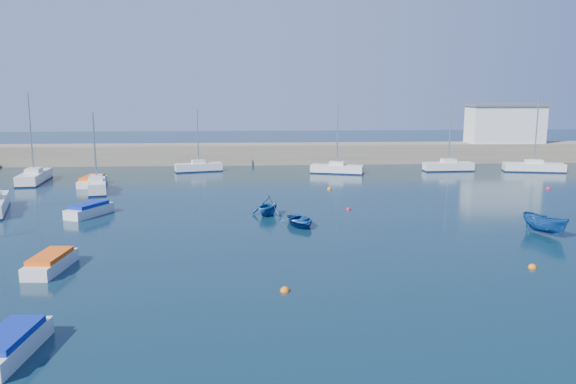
{
  "coord_description": "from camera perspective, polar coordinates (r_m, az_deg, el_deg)",
  "views": [
    {
      "loc": [
        -4.67,
        -29.57,
        9.6
      ],
      "look_at": [
        -1.89,
        14.86,
        1.6
      ],
      "focal_mm": 35.0,
      "sensor_mm": 36.0,
      "label": 1
    }
  ],
  "objects": [
    {
      "name": "buoy_0",
      "position": [
        27.74,
        -0.32,
        -10.06
      ],
      "size": [
        0.48,
        0.48,
        0.48
      ],
      "primitive_type": "sphere",
      "color": "#DC620B",
      "rests_on": "ground"
    },
    {
      "name": "motorboat_0",
      "position": [
        33.35,
        -22.97,
        -6.6
      ],
      "size": [
        1.79,
        4.24,
        0.92
      ],
      "rotation": [
        0.0,
        0.0,
        -0.09
      ],
      "color": "silver",
      "rests_on": "ground"
    },
    {
      "name": "dinghy_center",
      "position": [
        40.68,
        1.24,
        -2.95
      ],
      "size": [
        3.21,
        3.91,
        0.7
      ],
      "primitive_type": "imported",
      "rotation": [
        0.0,
        0.0,
        0.26
      ],
      "color": "navy",
      "rests_on": "ground"
    },
    {
      "name": "sailboat_5",
      "position": [
        68.96,
        -9.07,
        2.53
      ],
      "size": [
        5.8,
        2.98,
        7.42
      ],
      "rotation": [
        0.0,
        0.0,
        1.84
      ],
      "color": "silver",
      "rests_on": "ground"
    },
    {
      "name": "sailboat_3",
      "position": [
        57.26,
        -18.84,
        0.63
      ],
      "size": [
        3.0,
        5.89,
        7.66
      ],
      "rotation": [
        0.0,
        0.0,
        0.26
      ],
      "color": "silver",
      "rests_on": "ground"
    },
    {
      "name": "motorboat_2",
      "position": [
        61.54,
        -19.27,
        1.07
      ],
      "size": [
        1.91,
        4.84,
        0.98
      ],
      "rotation": [
        0.0,
        0.0,
        -0.05
      ],
      "color": "silver",
      "rests_on": "ground"
    },
    {
      "name": "sailboat_4",
      "position": [
        65.77,
        -24.37,
        1.42
      ],
      "size": [
        2.8,
        7.45,
        9.47
      ],
      "rotation": [
        0.0,
        0.0,
        0.11
      ],
      "color": "silver",
      "rests_on": "ground"
    },
    {
      "name": "harbor_office",
      "position": [
        83.26,
        21.17,
        6.41
      ],
      "size": [
        10.0,
        4.0,
        5.0
      ],
      "primitive_type": "cube",
      "color": "silver",
      "rests_on": "back_wall"
    },
    {
      "name": "back_wall",
      "position": [
        76.16,
        -0.04,
        3.93
      ],
      "size": [
        96.0,
        4.5,
        2.6
      ],
      "primitive_type": "cube",
      "color": "#766D5A",
      "rests_on": "ground"
    },
    {
      "name": "buoy_5",
      "position": [
        34.01,
        23.57,
        -7.08
      ],
      "size": [
        0.46,
        0.46,
        0.46
      ],
      "primitive_type": "sphere",
      "color": "#DC620B",
      "rests_on": "ground"
    },
    {
      "name": "buoy_3",
      "position": [
        55.95,
        4.25,
        0.28
      ],
      "size": [
        0.49,
        0.49,
        0.49
      ],
      "primitive_type": "sphere",
      "color": "#DC620B",
      "rests_on": "ground"
    },
    {
      "name": "sailboat_7",
      "position": [
        71.37,
        15.96,
        2.54
      ],
      "size": [
        6.07,
        1.95,
        7.95
      ],
      "rotation": [
        0.0,
        0.0,
        1.62
      ],
      "color": "silver",
      "rests_on": "ground"
    },
    {
      "name": "sailboat_6",
      "position": [
        66.85,
        4.98,
        2.37
      ],
      "size": [
        6.39,
        3.52,
        8.08
      ],
      "rotation": [
        0.0,
        0.0,
        1.26
      ],
      "color": "silver",
      "rests_on": "ground"
    },
    {
      "name": "ground",
      "position": [
        31.43,
        5.19,
        -7.64
      ],
      "size": [
        220.0,
        220.0,
        0.0
      ],
      "primitive_type": "plane",
      "color": "#0B2331",
      "rests_on": "ground"
    },
    {
      "name": "dinghy_left",
      "position": [
        43.97,
        -2.07,
        -1.41
      ],
      "size": [
        3.58,
        3.74,
        1.53
      ],
      "primitive_type": "imported",
      "rotation": [
        0.0,
        0.0,
        -0.49
      ],
      "color": "navy",
      "rests_on": "ground"
    },
    {
      "name": "buoy_1",
      "position": [
        46.41,
        6.16,
        -1.81
      ],
      "size": [
        0.38,
        0.38,
        0.38
      ],
      "primitive_type": "sphere",
      "color": "red",
      "rests_on": "ground"
    },
    {
      "name": "buoy_4",
      "position": [
        61.68,
        24.93,
        0.28
      ],
      "size": [
        0.46,
        0.46,
        0.46
      ],
      "primitive_type": "sphere",
      "color": "red",
      "rests_on": "ground"
    },
    {
      "name": "dinghy_right",
      "position": [
        42.04,
        24.67,
        -3.0
      ],
      "size": [
        2.61,
        3.79,
        1.37
      ],
      "primitive_type": "imported",
      "rotation": [
        0.0,
        0.0,
        0.4
      ],
      "color": "navy",
      "rests_on": "ground"
    },
    {
      "name": "motorboat_1",
      "position": [
        46.6,
        -19.53,
        -1.7
      ],
      "size": [
        3.1,
        4.35,
        1.01
      ],
      "rotation": [
        0.0,
        0.0,
        -0.45
      ],
      "color": "silver",
      "rests_on": "ground"
    },
    {
      "name": "sailboat_8",
      "position": [
        74.27,
        23.68,
        2.35
      ],
      "size": [
        7.24,
        3.46,
        9.06
      ],
      "rotation": [
        0.0,
        0.0,
        1.35
      ],
      "color": "silver",
      "rests_on": "ground"
    },
    {
      "name": "motorboat_3",
      "position": [
        23.62,
        -26.41,
        -13.7
      ],
      "size": [
        1.75,
        4.24,
        0.97
      ],
      "rotation": [
        0.0,
        0.0,
        -0.07
      ],
      "color": "silver",
      "rests_on": "ground"
    }
  ]
}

